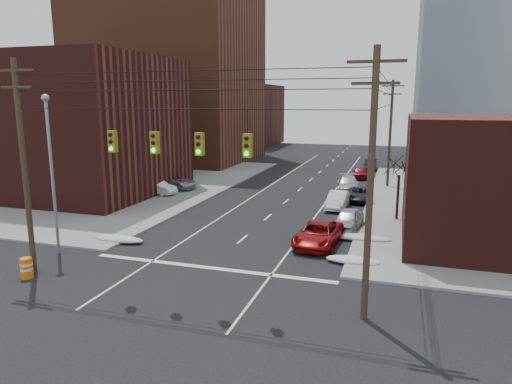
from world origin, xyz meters
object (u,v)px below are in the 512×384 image
Objects in this scene: parked_car_c at (361,194)px; lot_car_d at (125,180)px; parked_car_a at (348,220)px; parked_car_f at (370,164)px; lot_car_b at (171,182)px; parked_car_d at (348,184)px; parked_car_b at (338,200)px; lot_car_a at (157,187)px; lot_car_c at (109,186)px; parked_car_e at (360,172)px; construction_barrel at (27,268)px; red_pickup at (318,234)px.

parked_car_c is 1.09× the size of lot_car_d.
parked_car_a is 29.83m from parked_car_f.
lot_car_b is 1.28× the size of lot_car_d.
parked_car_d is at bearing 105.84° from parked_car_c.
parked_car_a is at bearing -91.52° from parked_car_d.
parked_car_b is 1.07× the size of lot_car_a.
parked_car_e is at bearing -60.12° from lot_car_c.
parked_car_f is at bearing -25.93° from lot_car_a.
parked_car_e is 23.82m from lot_car_a.
lot_car_d is at bearing 175.13° from parked_car_b.
parked_car_d is at bearing 102.62° from parked_car_a.
parked_car_d is 4.89× the size of construction_barrel.
lot_car_b reaches higher than lot_car_c.
lot_car_c is 3.44m from lot_car_d.
parked_car_b is 1.04× the size of lot_car_d.
lot_car_d is at bearing -175.23° from parked_car_d.
parked_car_a is 0.99× the size of parked_car_f.
parked_car_e is at bearing 89.84° from parked_car_c.
parked_car_b is at bearing -95.12° from lot_car_c.
parked_car_f is 0.81× the size of lot_car_b.
lot_car_c reaches higher than lot_car_a.
lot_car_d is at bearing 76.76° from lot_car_a.
parked_car_e is (0.30, 26.49, -0.02)m from red_pickup.
parked_car_c is at bearing 88.59° from red_pickup.
parked_car_f is 0.86× the size of lot_car_c.
lot_car_a reaches higher than parked_car_f.
parked_car_c is 18.78m from lot_car_b.
parked_car_b is at bearing -119.71° from parked_car_c.
lot_car_a is at bearing -129.19° from parked_car_f.
parked_car_e is 1.00× the size of lot_car_d.
parked_car_a is 22.43m from parked_car_e.
parked_car_c is at bearing -76.76° from parked_car_d.
red_pickup is at bearing -92.62° from parked_car_f.
parked_car_d is 23.52m from lot_car_c.
parked_car_d is at bearing -95.09° from parked_car_f.
parked_car_f is at bearing -54.01° from lot_car_d.
parked_car_a is at bearing -110.31° from lot_car_c.
parked_car_b is at bearing -97.87° from parked_car_d.
lot_car_d is at bearing 111.84° from construction_barrel.
lot_car_b is (-18.32, -20.58, 0.18)m from parked_car_f.
parked_car_d is at bearing -76.11° from lot_car_c.
construction_barrel is (4.07, -20.48, -0.26)m from lot_car_a.
lot_car_d is (-23.50, -20.90, 0.15)m from parked_car_f.
parked_car_a is at bearing -74.21° from parked_car_b.
parked_car_c is at bearing 67.46° from parked_car_b.
lot_car_b reaches higher than parked_car_e.
lot_car_a is (-18.84, -3.31, 0.19)m from parked_car_c.
lot_car_a reaches higher than parked_car_e.
lot_car_b is at bearing 176.38° from parked_car_c.
lot_car_a reaches higher than parked_car_b.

